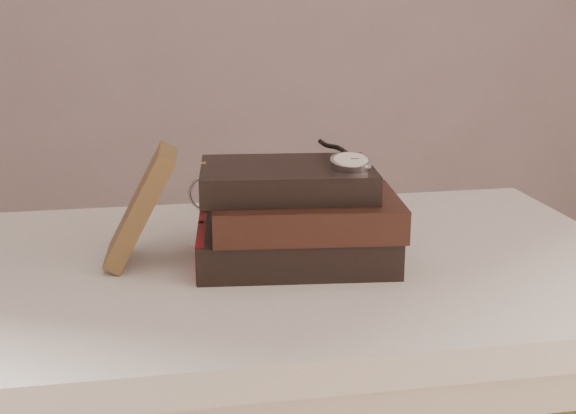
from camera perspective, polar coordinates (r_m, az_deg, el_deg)
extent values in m
cube|color=silver|center=(1.04, -1.33, -4.94)|extent=(1.00, 0.60, 0.04)
cube|color=white|center=(1.06, -1.31, -7.96)|extent=(0.88, 0.49, 0.08)
cylinder|color=white|center=(1.54, 14.42, -13.53)|extent=(0.05, 0.05, 0.71)
cube|color=black|center=(1.02, 0.55, -2.73)|extent=(0.27, 0.20, 0.05)
cube|color=beige|center=(1.02, 0.73, -2.72)|extent=(0.26, 0.19, 0.04)
cube|color=gold|center=(1.04, -6.44, -2.41)|extent=(0.01, 0.01, 0.05)
cube|color=maroon|center=(1.02, -6.43, -2.88)|extent=(0.03, 0.16, 0.05)
cube|color=black|center=(1.00, 1.33, -0.40)|extent=(0.26, 0.19, 0.04)
cube|color=beige|center=(1.00, 1.52, -0.39)|extent=(0.25, 0.18, 0.03)
cube|color=gold|center=(1.02, -5.36, -0.15)|extent=(0.01, 0.01, 0.04)
cube|color=black|center=(1.01, -0.09, 2.07)|extent=(0.24, 0.18, 0.04)
cube|color=beige|center=(1.01, 0.09, 2.07)|extent=(0.23, 0.16, 0.03)
cube|color=gold|center=(1.03, -6.27, 2.26)|extent=(0.01, 0.01, 0.04)
cube|color=#49331C|center=(1.02, -10.90, 0.05)|extent=(0.10, 0.11, 0.15)
cylinder|color=silver|center=(0.98, 4.69, 3.26)|extent=(0.06, 0.06, 0.02)
cylinder|color=white|center=(0.98, 4.70, 3.53)|extent=(0.05, 0.05, 0.01)
torus|color=silver|center=(0.98, 4.70, 3.50)|extent=(0.06, 0.06, 0.01)
cylinder|color=silver|center=(1.01, 4.42, 3.64)|extent=(0.01, 0.01, 0.01)
cube|color=black|center=(0.99, 4.64, 3.67)|extent=(0.00, 0.01, 0.00)
cube|color=black|center=(0.98, 5.01, 3.60)|extent=(0.01, 0.00, 0.00)
sphere|color=black|center=(1.02, 4.32, 4.06)|extent=(0.01, 0.01, 0.01)
sphere|color=black|center=(1.03, 4.12, 4.21)|extent=(0.01, 0.01, 0.01)
sphere|color=black|center=(1.03, 3.92, 4.34)|extent=(0.01, 0.01, 0.01)
sphere|color=black|center=(1.04, 3.73, 4.44)|extent=(0.01, 0.01, 0.01)
sphere|color=black|center=(1.05, 3.53, 4.49)|extent=(0.01, 0.01, 0.01)
sphere|color=black|center=(1.06, 3.34, 4.52)|extent=(0.01, 0.01, 0.01)
sphere|color=black|center=(1.07, 3.16, 4.55)|extent=(0.01, 0.01, 0.01)
sphere|color=black|center=(1.07, 2.97, 4.59)|extent=(0.01, 0.01, 0.01)
sphere|color=black|center=(1.08, 2.79, 4.66)|extent=(0.01, 0.01, 0.01)
sphere|color=black|center=(1.09, 2.61, 4.77)|extent=(0.01, 0.01, 0.01)
sphere|color=black|center=(1.10, 2.44, 4.90)|extent=(0.01, 0.01, 0.01)
torus|color=silver|center=(1.08, -6.08, 1.00)|extent=(0.05, 0.02, 0.05)
torus|color=silver|center=(1.08, -3.14, 1.06)|extent=(0.05, 0.02, 0.05)
cylinder|color=silver|center=(1.08, -4.61, 1.19)|extent=(0.02, 0.00, 0.00)
cylinder|color=silver|center=(1.14, -7.18, 1.41)|extent=(0.02, 0.12, 0.03)
cylinder|color=silver|center=(1.14, -2.02, 1.51)|extent=(0.02, 0.12, 0.03)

